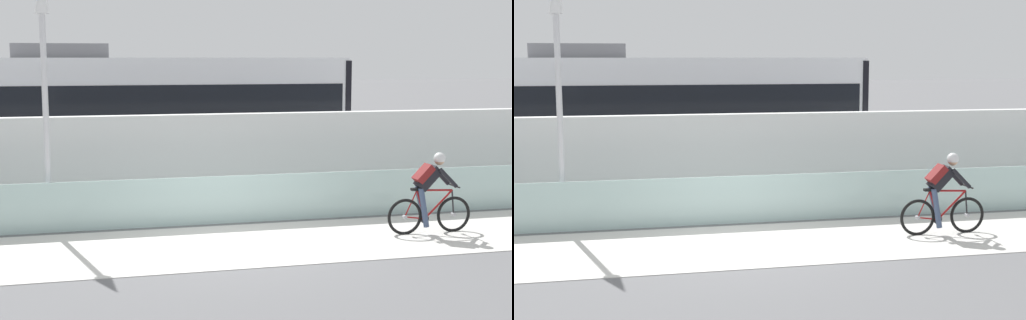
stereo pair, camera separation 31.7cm
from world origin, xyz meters
TOP-DOWN VIEW (x-y plane):
  - ground_plane at (0.00, 0.00)m, footprint 200.00×200.00m
  - bike_path_deck at (0.00, 0.00)m, footprint 32.00×3.20m
  - glass_parapet at (0.00, 1.85)m, footprint 32.00×0.05m
  - concrete_barrier_wall at (0.00, 3.65)m, footprint 32.00×0.36m
  - tram_rail_near at (0.00, 6.13)m, footprint 32.00×0.08m
  - tram_rail_far at (0.00, 7.57)m, footprint 32.00×0.08m
  - tram at (-1.15, 6.85)m, footprint 11.06×2.54m
  - cyclist_on_bike at (3.91, -0.00)m, footprint 1.77×0.58m
  - lamp_post_antenna at (-3.37, 2.15)m, footprint 0.28×0.28m

SIDE VIEW (x-z plane):
  - ground_plane at x=0.00m, z-range 0.00..0.00m
  - tram_rail_near at x=0.00m, z-range 0.00..0.01m
  - tram_rail_far at x=0.00m, z-range 0.00..0.01m
  - bike_path_deck at x=0.00m, z-range 0.00..0.01m
  - glass_parapet at x=0.00m, z-range 0.00..1.01m
  - cyclist_on_bike at x=3.91m, z-range -0.01..1.60m
  - concrete_barrier_wall at x=0.00m, z-range 0.00..2.17m
  - tram at x=-1.15m, z-range -0.01..3.80m
  - lamp_post_antenna at x=-3.37m, z-range 0.69..5.89m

